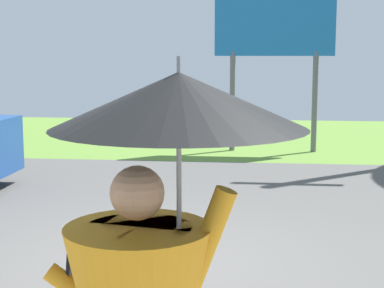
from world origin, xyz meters
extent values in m
cube|color=#565451|center=(0.00, 2.00, -0.05)|extent=(40.00, 8.00, 0.10)
cube|color=olive|center=(0.00, 10.00, -0.05)|extent=(40.00, 8.00, 0.10)
sphere|color=tan|center=(0.58, -3.64, 1.59)|extent=(0.22, 0.22, 0.22)
cylinder|color=orange|center=(0.86, -3.64, 1.40)|extent=(0.24, 0.09, 0.45)
cylinder|color=gray|center=(0.75, -3.64, 1.62)|extent=(0.02, 0.02, 0.75)
cone|color=black|center=(0.75, -3.64, 1.96)|extent=(1.01, 1.01, 0.22)
cylinder|color=gray|center=(0.75, -3.64, 2.08)|extent=(0.02, 0.02, 0.10)
cube|color=black|center=(0.28, -3.59, 1.25)|extent=(0.02, 0.11, 0.16)
cylinder|color=slate|center=(0.47, 7.53, 1.10)|extent=(0.12, 0.12, 2.20)
cylinder|color=slate|center=(2.27, 7.53, 1.10)|extent=(0.12, 0.12, 2.20)
cube|color=#1E72B2|center=(1.37, 7.53, 2.80)|extent=(2.60, 0.10, 1.40)
camera|label=1|loc=(1.06, -5.96, 2.14)|focal=56.86mm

